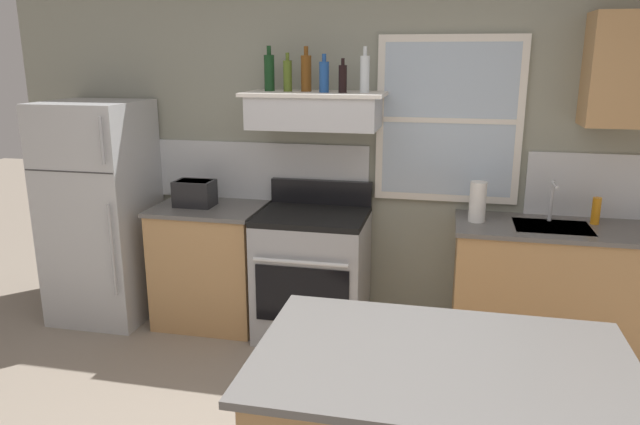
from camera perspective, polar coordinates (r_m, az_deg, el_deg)
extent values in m
cube|color=gray|center=(4.39, 3.56, 6.50)|extent=(5.40, 0.06, 2.70)
cube|color=silver|center=(4.71, -10.57, 4.12)|extent=(2.50, 0.02, 0.44)
cube|color=silver|center=(4.48, 26.79, 2.23)|extent=(1.20, 0.02, 0.44)
cube|color=white|center=(4.27, 12.24, 8.65)|extent=(1.00, 0.04, 1.15)
cube|color=silver|center=(4.25, 12.24, 8.63)|extent=(0.90, 0.01, 1.05)
cube|color=white|center=(4.25, 12.24, 8.62)|extent=(0.90, 0.02, 0.04)
cube|color=#B7BABC|center=(4.82, -20.27, 0.05)|extent=(0.70, 0.68, 1.66)
cube|color=#333333|center=(4.46, -23.03, 3.63)|extent=(0.69, 0.00, 0.01)
cylinder|color=#A5A8AD|center=(4.41, -19.33, -3.47)|extent=(0.02, 0.02, 0.66)
cylinder|color=#A5A8AD|center=(4.24, -20.22, 6.49)|extent=(0.02, 0.02, 0.32)
cube|color=tan|center=(4.59, -10.40, -5.08)|extent=(0.76, 0.60, 0.88)
cube|color=#605E5B|center=(4.46, -10.67, 0.42)|extent=(0.79, 0.63, 0.03)
cube|color=black|center=(4.46, -11.94, 1.81)|extent=(0.28, 0.20, 0.19)
cube|color=black|center=(4.44, -12.00, 2.93)|extent=(0.24, 0.16, 0.01)
cube|color=black|center=(4.51, -13.64, 2.32)|extent=(0.02, 0.03, 0.02)
cube|color=#9EA0A5|center=(4.32, -0.71, -6.19)|extent=(0.76, 0.64, 0.87)
cube|color=black|center=(4.18, -0.73, -0.36)|extent=(0.76, 0.64, 0.04)
cube|color=black|center=(4.43, 0.12, 1.98)|extent=(0.76, 0.06, 0.18)
cube|color=black|center=(4.03, -1.77, -8.01)|extent=(0.65, 0.01, 0.40)
cylinder|color=silver|center=(3.91, -1.92, -4.83)|extent=(0.65, 0.03, 0.03)
cube|color=silver|center=(4.15, -0.44, 9.64)|extent=(0.88, 0.48, 0.22)
cube|color=#262628|center=(3.94, -1.18, 8.19)|extent=(0.75, 0.02, 0.04)
cube|color=white|center=(4.14, -0.45, 11.33)|extent=(0.96, 0.52, 0.02)
cylinder|color=#143819|center=(4.26, -4.89, 13.20)|extent=(0.07, 0.07, 0.24)
cylinder|color=#143819|center=(4.25, -4.94, 15.26)|extent=(0.03, 0.03, 0.06)
cylinder|color=#4C601E|center=(4.19, -3.13, 12.95)|extent=(0.06, 0.06, 0.21)
cylinder|color=#4C601E|center=(4.18, -3.15, 14.73)|extent=(0.03, 0.03, 0.05)
cylinder|color=brown|center=(4.18, -1.34, 13.19)|extent=(0.07, 0.07, 0.24)
cylinder|color=brown|center=(4.18, -1.35, 15.27)|extent=(0.03, 0.03, 0.06)
cylinder|color=#1E478C|center=(4.07, 0.40, 12.87)|extent=(0.07, 0.07, 0.20)
cylinder|color=#1E478C|center=(4.07, 0.40, 14.65)|extent=(0.03, 0.03, 0.05)
cylinder|color=black|center=(4.04, 2.20, 12.69)|extent=(0.06, 0.06, 0.18)
cylinder|color=black|center=(4.03, 2.21, 14.28)|extent=(0.02, 0.02, 0.04)
cylinder|color=silver|center=(4.05, 4.31, 13.09)|extent=(0.06, 0.06, 0.24)
cylinder|color=silver|center=(4.05, 4.36, 15.21)|extent=(0.03, 0.03, 0.06)
cube|color=tan|center=(4.33, 22.10, -7.24)|extent=(1.40, 0.60, 0.88)
cube|color=#605E5B|center=(4.19, 22.70, -1.44)|extent=(1.43, 0.63, 0.03)
cube|color=#B7BABC|center=(4.15, 21.41, -1.33)|extent=(0.48, 0.36, 0.01)
cylinder|color=silver|center=(4.25, 21.32, 1.08)|extent=(0.03, 0.03, 0.28)
cylinder|color=silver|center=(4.14, 21.63, 2.43)|extent=(0.02, 0.16, 0.02)
cylinder|color=white|center=(4.08, 14.90, 1.01)|extent=(0.11, 0.11, 0.27)
cylinder|color=orange|center=(4.29, 24.98, 0.15)|extent=(0.06, 0.06, 0.18)
cube|color=#605E5B|center=(2.30, 11.69, -13.80)|extent=(1.40, 0.90, 0.03)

